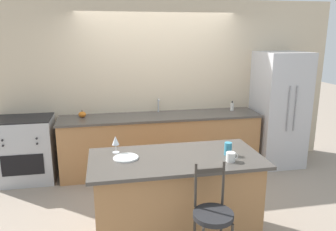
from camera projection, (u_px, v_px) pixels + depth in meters
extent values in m
plane|color=gray|center=(165.00, 179.00, 5.03)|extent=(18.00, 18.00, 0.00)
cube|color=beige|center=(157.00, 85.00, 5.37)|extent=(6.00, 0.07, 2.70)
cube|color=#A87547|center=(161.00, 144.00, 5.28)|extent=(3.12, 0.65, 0.89)
cube|color=#47423D|center=(161.00, 116.00, 5.17)|extent=(3.15, 0.69, 0.03)
cube|color=black|center=(161.00, 115.00, 5.17)|extent=(0.56, 0.36, 0.01)
cylinder|color=#ADAFB5|center=(158.00, 105.00, 5.35)|extent=(0.02, 0.02, 0.22)
cylinder|color=#ADAFB5|center=(159.00, 100.00, 5.27)|extent=(0.02, 0.12, 0.02)
cube|color=#A87547|center=(176.00, 201.00, 3.46)|extent=(1.64, 0.74, 0.92)
cube|color=#47423D|center=(176.00, 159.00, 3.34)|extent=(1.76, 0.86, 0.03)
cube|color=#BCBCC1|center=(279.00, 109.00, 5.47)|extent=(0.74, 0.75, 1.89)
cylinder|color=#939399|center=(289.00, 109.00, 5.06)|extent=(0.02, 0.02, 0.72)
cylinder|color=#939399|center=(295.00, 109.00, 5.08)|extent=(0.02, 0.02, 0.72)
cube|color=#ADAFB5|center=(27.00, 150.00, 4.90)|extent=(0.80, 0.61, 0.96)
cube|color=black|center=(23.00, 165.00, 4.63)|extent=(0.57, 0.01, 0.31)
cube|color=black|center=(23.00, 119.00, 4.78)|extent=(0.80, 0.61, 0.02)
cylinder|color=black|center=(2.00, 140.00, 4.49)|extent=(0.03, 0.02, 0.03)
cylinder|color=black|center=(37.00, 139.00, 4.57)|extent=(0.03, 0.02, 0.03)
cylinder|color=black|center=(3.00, 146.00, 4.51)|extent=(0.03, 0.02, 0.03)
cylinder|color=black|center=(37.00, 144.00, 4.59)|extent=(0.03, 0.02, 0.03)
cylinder|color=#232326|center=(213.00, 215.00, 2.78)|extent=(0.35, 0.35, 0.04)
cylinder|color=#332D28|center=(196.00, 186.00, 2.82)|extent=(0.02, 0.02, 0.41)
cylinder|color=#332D28|center=(223.00, 183.00, 2.87)|extent=(0.02, 0.02, 0.41)
cube|color=#332D28|center=(210.00, 170.00, 2.81)|extent=(0.25, 0.02, 0.04)
cylinder|color=white|center=(126.00, 158.00, 3.30)|extent=(0.26, 0.26, 0.01)
torus|color=white|center=(126.00, 157.00, 3.30)|extent=(0.25, 0.25, 0.01)
cylinder|color=white|center=(116.00, 152.00, 3.47)|extent=(0.07, 0.07, 0.00)
cylinder|color=white|center=(116.00, 148.00, 3.46)|extent=(0.01, 0.01, 0.08)
cone|color=white|center=(115.00, 140.00, 3.43)|extent=(0.08, 0.08, 0.10)
cylinder|color=white|center=(231.00, 157.00, 3.22)|extent=(0.09, 0.09, 0.09)
torus|color=white|center=(235.00, 156.00, 3.23)|extent=(0.06, 0.01, 0.06)
cylinder|color=teal|center=(228.00, 149.00, 3.38)|extent=(0.08, 0.08, 0.13)
ellipsoid|color=orange|center=(82.00, 114.00, 5.02)|extent=(0.12, 0.12, 0.09)
cylinder|color=brown|center=(82.00, 111.00, 5.00)|extent=(0.02, 0.02, 0.02)
cylinder|color=silver|center=(232.00, 107.00, 5.46)|extent=(0.06, 0.06, 0.13)
cylinder|color=black|center=(232.00, 102.00, 5.45)|extent=(0.02, 0.02, 0.03)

